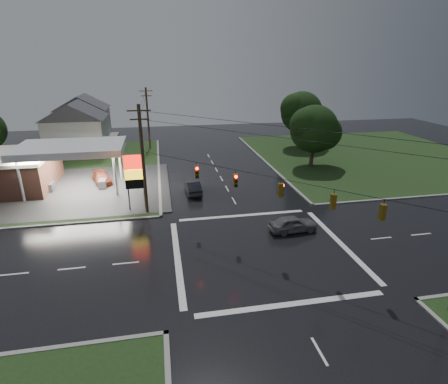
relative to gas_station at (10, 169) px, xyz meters
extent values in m
plane|color=black|center=(25.68, -19.70, -2.55)|extent=(120.00, 120.00, 0.00)
cube|color=black|center=(-0.32, 6.30, -2.51)|extent=(36.00, 36.00, 0.08)
cube|color=black|center=(51.68, 6.30, -2.51)|extent=(36.00, 36.00, 0.08)
cube|color=#2D2D2D|center=(5.68, -1.70, -2.46)|extent=(26.00, 18.00, 0.02)
cube|color=brown|center=(-1.32, 0.30, -0.55)|extent=(12.00, 10.00, 4.00)
cylinder|color=silver|center=(2.68, -4.70, -0.05)|extent=(0.30, 0.30, 5.00)
cylinder|color=silver|center=(12.68, -4.70, -0.05)|extent=(0.30, 0.30, 5.00)
cylinder|color=silver|center=(2.68, 1.30, -0.05)|extent=(0.30, 0.30, 5.00)
cylinder|color=silver|center=(12.68, 1.30, -0.05)|extent=(0.30, 0.30, 5.00)
cube|color=silver|center=(7.68, -1.70, 2.65)|extent=(12.00, 8.00, 0.80)
cube|color=white|center=(7.68, -1.70, 2.23)|extent=(11.40, 7.40, 0.04)
cube|color=#59595E|center=(4.68, -1.70, -2.00)|extent=(0.80, 1.60, 1.10)
cube|color=#59595E|center=(10.68, -1.70, -2.00)|extent=(0.80, 1.60, 1.10)
cylinder|color=#59595E|center=(14.38, -9.20, 0.45)|extent=(0.16, 0.16, 6.00)
cylinder|color=#59595E|center=(15.98, -9.20, 0.45)|extent=(0.16, 0.16, 6.00)
cube|color=red|center=(15.18, -9.20, 2.65)|extent=(2.00, 0.35, 1.40)
cube|color=yellow|center=(15.18, -9.20, 1.35)|extent=(2.00, 0.35, 1.00)
cube|color=black|center=(15.18, -9.20, 0.35)|extent=(2.00, 0.35, 1.00)
cylinder|color=#382619|center=(16.18, -10.20, 2.95)|extent=(0.32, 0.32, 11.00)
cube|color=#382619|center=(16.18, -10.20, 7.85)|extent=(2.20, 0.12, 0.12)
cube|color=#382619|center=(16.18, -10.20, 7.05)|extent=(1.80, 0.12, 0.12)
cylinder|color=#382619|center=(16.18, 18.30, 2.70)|extent=(0.32, 0.32, 10.50)
cube|color=#382619|center=(16.18, 18.30, 7.35)|extent=(2.20, 0.12, 0.12)
cube|color=#382619|center=(16.18, 18.30, 6.55)|extent=(1.80, 0.12, 0.12)
cube|color=#59470C|center=(20.93, -14.95, 3.05)|extent=(0.34, 0.34, 1.10)
cylinder|color=#FF0C07|center=(20.93, -15.15, 3.43)|extent=(0.22, 0.08, 0.22)
cube|color=#59470C|center=(23.78, -17.80, 3.05)|extent=(0.34, 0.34, 1.10)
cylinder|color=#FF0C07|center=(23.78, -18.00, 3.43)|extent=(0.22, 0.08, 0.22)
cube|color=#59470C|center=(26.63, -20.65, 3.05)|extent=(0.34, 0.34, 1.10)
cylinder|color=#FF0C07|center=(26.83, -20.65, 3.43)|extent=(0.08, 0.22, 0.22)
cube|color=#59470C|center=(29.48, -23.50, 3.05)|extent=(0.34, 0.34, 1.10)
cylinder|color=#FF0C07|center=(29.48, -23.30, 3.43)|extent=(0.22, 0.08, 0.22)
cube|color=#59470C|center=(31.76, -25.78, 3.05)|extent=(0.34, 0.34, 1.10)
cylinder|color=#FF0C07|center=(31.76, -25.58, 3.43)|extent=(0.22, 0.08, 0.22)
cube|color=silver|center=(4.68, 16.30, 0.45)|extent=(9.00, 8.00, 6.00)
cube|color=gray|center=(9.98, 16.30, -2.15)|extent=(1.60, 4.80, 0.80)
cube|color=silver|center=(3.68, 28.30, 0.45)|extent=(9.00, 8.00, 6.00)
cube|color=gray|center=(8.98, 28.30, -2.15)|extent=(1.60, 4.80, 0.80)
cylinder|color=black|center=(39.68, 2.30, -0.03)|extent=(0.56, 0.56, 5.04)
sphere|color=black|center=(39.68, 2.30, 3.03)|extent=(6.80, 6.80, 6.80)
sphere|color=black|center=(41.38, 2.60, 2.40)|extent=(5.10, 5.10, 5.10)
sphere|color=black|center=(38.32, 1.90, 3.75)|extent=(4.76, 4.76, 4.76)
cylinder|color=black|center=(42.68, 14.30, 0.25)|extent=(0.56, 0.56, 5.60)
sphere|color=black|center=(42.68, 14.30, 3.65)|extent=(7.20, 7.20, 7.20)
sphere|color=black|center=(44.48, 14.60, 2.95)|extent=(5.40, 5.40, 5.40)
sphere|color=black|center=(41.24, 13.90, 4.45)|extent=(5.04, 5.04, 5.04)
imported|color=black|center=(21.38, -5.41, -1.78)|extent=(1.85, 4.73, 1.53)
imported|color=slate|center=(29.42, -16.93, -1.80)|extent=(4.50, 2.04, 1.50)
imported|color=maroon|center=(10.29, 0.44, -1.87)|extent=(3.27, 5.00, 1.35)
camera|label=1|loc=(17.87, -44.14, 12.28)|focal=28.00mm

